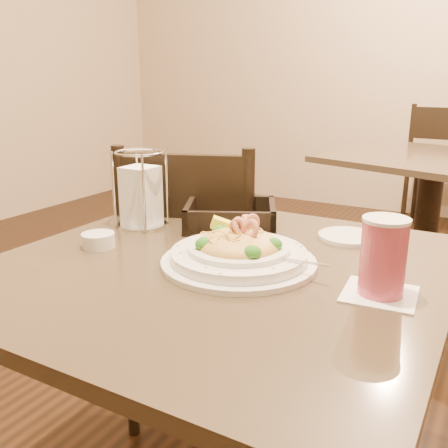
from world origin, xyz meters
The scene contains 10 objects.
main_table centered at (0.00, 0.00, 0.50)m, with size 0.90×0.90×0.73m.
background_table centered at (0.18, 1.80, 0.50)m, with size 1.12×1.12×0.73m.
dining_chair_near centered at (-0.31, 0.38, 0.50)m, with size 0.54×0.54×0.93m.
dining_chair_far centered at (0.06, 3.12, 0.50)m, with size 0.44×0.44×0.93m.
pasta_bowl centered at (0.04, 0.01, 0.76)m, with size 0.36×0.32×0.10m.
drink_glass centered at (0.33, 0.00, 0.81)m, with size 0.14×0.14×0.14m.
bread_basket centered at (-0.11, 0.24, 0.76)m, with size 0.29×0.27×0.06m.
napkin_caddy centered at (-0.31, 0.14, 0.82)m, with size 0.12×0.12×0.20m.
side_plate centered at (0.19, 0.30, 0.74)m, with size 0.14×0.14×0.01m, color white.
butter_ramekin centered at (-0.29, -0.05, 0.75)m, with size 0.07×0.07×0.03m, color white.
Camera 1 is at (0.49, -0.84, 1.11)m, focal length 40.00 mm.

